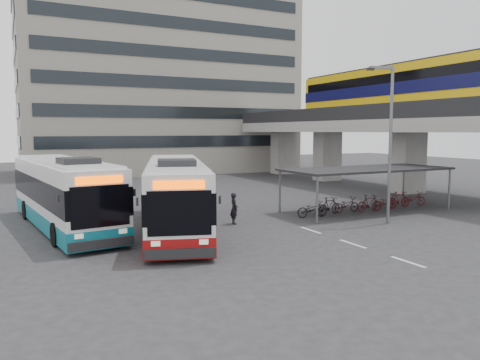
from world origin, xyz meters
name	(u,v)px	position (x,y,z in m)	size (l,w,h in m)	color
ground	(265,236)	(0.00, 0.00, 0.00)	(120.00, 120.00, 0.00)	#28282B
viaduct	(383,112)	(17.00, 10.83, 6.23)	(8.00, 32.00, 9.68)	gray
bike_shelter	(366,188)	(8.50, 3.00, 1.36)	(10.00, 4.00, 2.54)	#595B60
office_block	(158,64)	(6.00, 36.00, 12.50)	(30.00, 15.00, 25.00)	gray
road_markings	(353,244)	(2.50, -3.00, 0.01)	(0.15, 7.60, 0.01)	beige
bus_main	(176,196)	(-3.16, 3.00, 1.64)	(6.05, 12.18, 3.54)	white
bus_teal	(64,194)	(-7.85, 5.97, 1.65)	(4.01, 12.23, 3.55)	white
pedestrian	(234,208)	(-0.09, 3.00, 0.79)	(0.58, 0.38, 1.59)	black
lamp_post	(389,135)	(6.87, -0.33, 4.49)	(1.33, 0.62, 7.87)	#595B60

